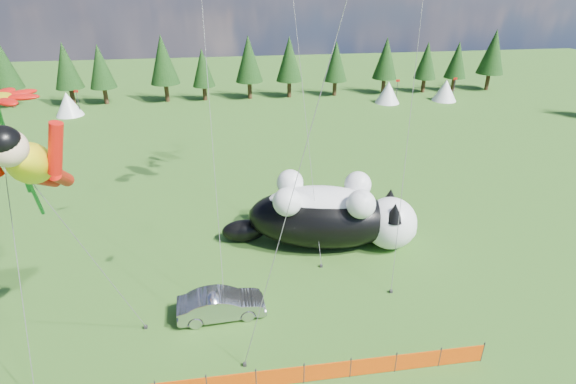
% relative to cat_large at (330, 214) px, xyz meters
% --- Properties ---
extents(ground, '(160.00, 160.00, 0.00)m').
position_rel_cat_large_xyz_m(ground, '(-6.51, -7.48, -2.10)').
color(ground, '#0D370A').
rests_on(ground, ground).
extents(safety_fence, '(22.06, 0.06, 1.10)m').
position_rel_cat_large_xyz_m(safety_fence, '(-6.51, -10.48, -1.59)').
color(safety_fence, '#262626').
rests_on(safety_fence, ground).
extents(tree_line, '(90.00, 4.00, 8.00)m').
position_rel_cat_large_xyz_m(tree_line, '(-6.51, 37.52, 1.90)').
color(tree_line, black).
rests_on(tree_line, ground).
extents(festival_tents, '(50.00, 3.20, 2.80)m').
position_rel_cat_large_xyz_m(festival_tents, '(4.49, 32.52, -0.70)').
color(festival_tents, white).
rests_on(festival_tents, ground).
extents(cat_large, '(12.11, 6.12, 4.41)m').
position_rel_cat_large_xyz_m(cat_large, '(0.00, 0.00, 0.00)').
color(cat_large, black).
rests_on(cat_large, ground).
extents(cat_small, '(4.87, 2.71, 1.80)m').
position_rel_cat_large_xyz_m(cat_small, '(3.54, 0.17, -1.24)').
color(cat_small, black).
rests_on(cat_small, ground).
extents(car, '(4.42, 1.78, 1.43)m').
position_rel_cat_large_xyz_m(car, '(-6.85, -5.83, -1.38)').
color(car, '#A7A8AC').
rests_on(car, ground).
extents(superhero_kite, '(5.35, 5.64, 11.99)m').
position_rel_cat_large_xyz_m(superhero_kite, '(-12.78, -8.29, 7.56)').
color(superhero_kite, yellow).
rests_on(superhero_kite, ground).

